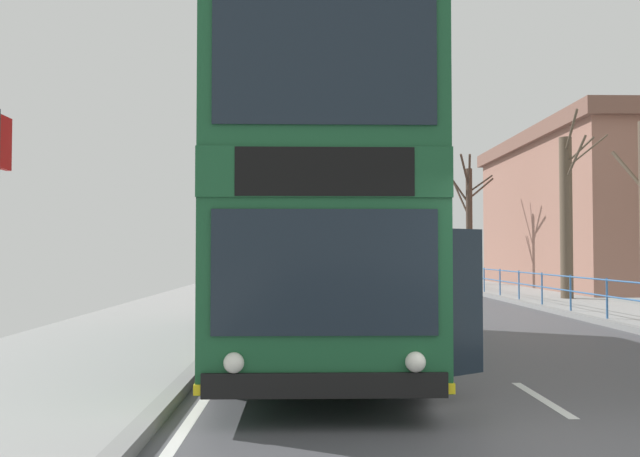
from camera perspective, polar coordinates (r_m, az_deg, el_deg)
name	(u,v)px	position (r m, az deg, el deg)	size (l,w,h in m)	color
double_decker_bus_main	(315,213)	(11.81, -0.42, 1.26)	(3.24, 10.31, 4.56)	#19512D
pedestrian_railing_far_kerb	(519,280)	(24.59, 15.91, -4.03)	(0.05, 32.16, 0.97)	#386BA8
bare_tree_far_00	(469,219)	(35.91, 12.07, 0.78)	(2.34, 2.66, 6.41)	#423328
bare_tree_far_01	(567,214)	(25.66, 19.46, 1.09)	(1.90, 2.94, 6.27)	brown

